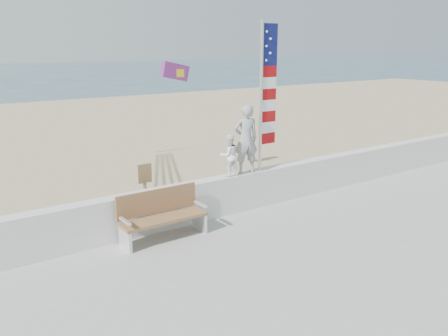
{
  "coord_description": "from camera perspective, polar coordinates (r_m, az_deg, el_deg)",
  "views": [
    {
      "loc": [
        -5.73,
        -6.59,
        4.02
      ],
      "look_at": [
        0.2,
        1.8,
        1.35
      ],
      "focal_mm": 38.0,
      "sensor_mm": 36.0,
      "label": 1
    }
  ],
  "objects": [
    {
      "name": "ground",
      "position": [
        9.62,
        5.31,
        -10.22
      ],
      "size": [
        220.0,
        220.0,
        0.0
      ],
      "primitive_type": "plane",
      "color": "#315162",
      "rests_on": "ground"
    },
    {
      "name": "sand",
      "position": [
        17.08,
        -14.64,
        0.62
      ],
      "size": [
        90.0,
        40.0,
        0.08
      ],
      "primitive_type": "cube",
      "color": "tan",
      "rests_on": "ground"
    },
    {
      "name": "seawall",
      "position": [
        10.87,
        -1.47,
        -3.61
      ],
      "size": [
        30.0,
        0.35,
        0.9
      ],
      "primitive_type": "cube",
      "color": "silver",
      "rests_on": "boardwalk"
    },
    {
      "name": "adult",
      "position": [
        11.1,
        2.64,
        3.49
      ],
      "size": [
        0.68,
        0.54,
        1.62
      ],
      "primitive_type": "imported",
      "rotation": [
        0.0,
        0.0,
        2.84
      ],
      "color": "gray",
      "rests_on": "seawall"
    },
    {
      "name": "child",
      "position": [
        10.88,
        0.61,
        1.53
      ],
      "size": [
        0.51,
        0.41,
        0.97
      ],
      "primitive_type": "imported",
      "rotation": [
        0.0,
        0.0,
        3.04
      ],
      "color": "white",
      "rests_on": "seawall"
    },
    {
      "name": "bench",
      "position": [
        9.74,
        -7.52,
        -5.56
      ],
      "size": [
        1.8,
        0.57,
        1.0
      ],
      "color": "olive",
      "rests_on": "boardwalk"
    },
    {
      "name": "flag",
      "position": [
        11.29,
        4.98,
        9.29
      ],
      "size": [
        0.5,
        0.08,
        3.5
      ],
      "color": "silver",
      "rests_on": "seawall"
    },
    {
      "name": "parafoil_kite",
      "position": [
        13.67,
        -5.85,
        11.47
      ],
      "size": [
        0.86,
        0.23,
        0.58
      ],
      "color": "red",
      "rests_on": "ground"
    },
    {
      "name": "sign",
      "position": [
        10.51,
        -9.45,
        -2.66
      ],
      "size": [
        0.32,
        0.07,
        1.46
      ],
      "color": "olive",
      "rests_on": "sand"
    }
  ]
}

